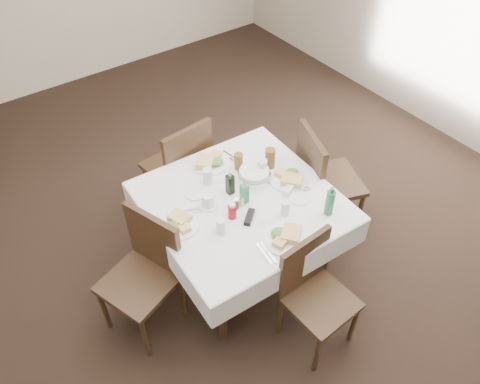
% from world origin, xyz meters
% --- Properties ---
extents(ground_plane, '(7.00, 7.00, 0.00)m').
position_xyz_m(ground_plane, '(0.00, 0.00, 0.00)').
color(ground_plane, black).
extents(room_shell, '(6.04, 7.04, 2.80)m').
position_xyz_m(room_shell, '(0.00, 0.00, 1.71)').
color(room_shell, '#C2B69E').
rests_on(room_shell, ground).
extents(dining_table, '(1.34, 1.34, 0.76)m').
position_xyz_m(dining_table, '(0.13, -0.11, 0.68)').
color(dining_table, black).
rests_on(dining_table, ground).
extents(chair_north, '(0.51, 0.51, 0.98)m').
position_xyz_m(chair_north, '(0.09, 0.69, 0.56)').
color(chair_north, black).
rests_on(chair_north, ground).
extents(chair_south, '(0.44, 0.44, 0.88)m').
position_xyz_m(chair_south, '(0.17, -0.84, 0.50)').
color(chair_south, black).
rests_on(chair_south, ground).
extents(chair_east, '(0.60, 0.60, 0.99)m').
position_xyz_m(chair_east, '(0.93, -0.11, 0.57)').
color(chair_east, black).
rests_on(chair_east, ground).
extents(chair_west, '(0.57, 0.57, 0.95)m').
position_xyz_m(chair_west, '(-0.64, -0.07, 0.54)').
color(chair_west, black).
rests_on(chair_west, ground).
extents(meal_north, '(0.30, 0.30, 0.06)m').
position_xyz_m(meal_north, '(0.16, 0.34, 0.79)').
color(meal_north, white).
rests_on(meal_north, dining_table).
extents(meal_south, '(0.28, 0.28, 0.06)m').
position_xyz_m(meal_south, '(0.14, -0.57, 0.79)').
color(meal_south, white).
rests_on(meal_south, dining_table).
extents(meal_east, '(0.29, 0.29, 0.06)m').
position_xyz_m(meal_east, '(0.53, -0.16, 0.79)').
color(meal_east, white).
rests_on(meal_east, dining_table).
extents(meal_west, '(0.26, 0.26, 0.06)m').
position_xyz_m(meal_west, '(-0.35, -0.07, 0.78)').
color(meal_west, white).
rests_on(meal_west, dining_table).
extents(side_plate_a, '(0.15, 0.15, 0.01)m').
position_xyz_m(side_plate_a, '(-0.10, 0.13, 0.77)').
color(side_plate_a, white).
rests_on(side_plate_a, dining_table).
extents(side_plate_b, '(0.14, 0.14, 0.01)m').
position_xyz_m(side_plate_b, '(0.46, -0.35, 0.77)').
color(side_plate_b, white).
rests_on(side_plate_b, dining_table).
extents(water_n, '(0.07, 0.07, 0.13)m').
position_xyz_m(water_n, '(0.03, 0.17, 0.83)').
color(water_n, silver).
rests_on(water_n, dining_table).
extents(water_s, '(0.06, 0.06, 0.11)m').
position_xyz_m(water_s, '(0.29, -0.40, 0.82)').
color(water_s, silver).
rests_on(water_s, dining_table).
extents(water_e, '(0.07, 0.07, 0.13)m').
position_xyz_m(water_e, '(0.41, 0.02, 0.83)').
color(water_e, silver).
rests_on(water_e, dining_table).
extents(water_w, '(0.06, 0.06, 0.12)m').
position_xyz_m(water_w, '(-0.16, -0.28, 0.82)').
color(water_w, silver).
rests_on(water_w, dining_table).
extents(iced_tea_a, '(0.07, 0.07, 0.14)m').
position_xyz_m(iced_tea_a, '(0.31, 0.18, 0.83)').
color(iced_tea_a, brown).
rests_on(iced_tea_a, dining_table).
extents(iced_tea_b, '(0.08, 0.08, 0.16)m').
position_xyz_m(iced_tea_b, '(0.51, 0.05, 0.84)').
color(iced_tea_b, brown).
rests_on(iced_tea_b, dining_table).
extents(bread_basket, '(0.25, 0.25, 0.08)m').
position_xyz_m(bread_basket, '(0.33, 0.01, 0.80)').
color(bread_basket, silver).
rests_on(bread_basket, dining_table).
extents(oil_cruet_dark, '(0.05, 0.05, 0.21)m').
position_xyz_m(oil_cruet_dark, '(0.10, -0.01, 0.85)').
color(oil_cruet_dark, black).
rests_on(oil_cruet_dark, dining_table).
extents(oil_cruet_green, '(0.05, 0.05, 0.20)m').
position_xyz_m(oil_cruet_green, '(0.13, -0.14, 0.85)').
color(oil_cruet_green, '#257144').
rests_on(oil_cruet_green, dining_table).
extents(ketchup_bottle, '(0.06, 0.06, 0.13)m').
position_xyz_m(ketchup_bottle, '(-0.02, -0.21, 0.82)').
color(ketchup_bottle, '#9F0E10').
rests_on(ketchup_bottle, dining_table).
extents(salt_shaker, '(0.03, 0.03, 0.07)m').
position_xyz_m(salt_shaker, '(0.09, -0.16, 0.80)').
color(salt_shaker, white).
rests_on(salt_shaker, dining_table).
extents(pepper_shaker, '(0.04, 0.04, 0.09)m').
position_xyz_m(pepper_shaker, '(0.05, -0.15, 0.81)').
color(pepper_shaker, '#463826').
rests_on(pepper_shaker, dining_table).
extents(coffee_mug, '(0.14, 0.14, 0.10)m').
position_xyz_m(coffee_mug, '(-0.09, -0.02, 0.81)').
color(coffee_mug, white).
rests_on(coffee_mug, dining_table).
extents(sunglasses, '(0.14, 0.13, 0.03)m').
position_xyz_m(sunglasses, '(0.06, -0.29, 0.78)').
color(sunglasses, black).
rests_on(sunglasses, dining_table).
extents(green_bottle, '(0.06, 0.06, 0.23)m').
position_xyz_m(green_bottle, '(0.53, -0.57, 0.86)').
color(green_bottle, '#257144').
rests_on(green_bottle, dining_table).
extents(sugar_caddy, '(0.10, 0.08, 0.04)m').
position_xyz_m(sugar_caddy, '(0.44, -0.25, 0.79)').
color(sugar_caddy, white).
rests_on(sugar_caddy, dining_table).
extents(cutlery_n, '(0.09, 0.21, 0.01)m').
position_xyz_m(cutlery_n, '(0.33, 0.31, 0.77)').
color(cutlery_n, silver).
rests_on(cutlery_n, dining_table).
extents(cutlery_s, '(0.07, 0.20, 0.01)m').
position_xyz_m(cutlery_s, '(-0.03, -0.60, 0.77)').
color(cutlery_s, silver).
rests_on(cutlery_s, dining_table).
extents(cutlery_e, '(0.16, 0.06, 0.01)m').
position_xyz_m(cutlery_e, '(0.52, -0.30, 0.77)').
color(cutlery_e, silver).
rests_on(cutlery_e, dining_table).
extents(cutlery_w, '(0.20, 0.11, 0.01)m').
position_xyz_m(cutlery_w, '(-0.26, 0.01, 0.77)').
color(cutlery_w, silver).
rests_on(cutlery_w, dining_table).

